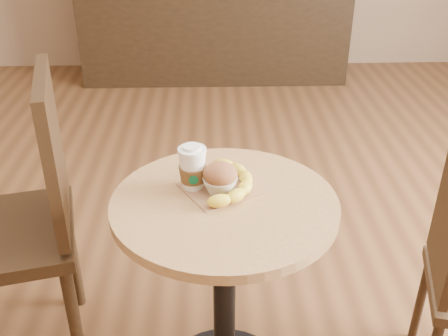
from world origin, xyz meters
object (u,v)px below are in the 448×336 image
Objects in this scene: cafe_table at (224,267)px; coffee_cup at (193,169)px; chair_left at (21,218)px; muffin at (220,178)px; banana at (232,182)px.

coffee_cup is at bearing 141.83° from cafe_table.
chair_left reaches higher than coffee_cup.
cafe_table is 0.68m from chair_left.
muffin reaches higher than banana.
cafe_table is 0.72× the size of chair_left.
cafe_table is at bearing -74.57° from muffin.
banana is (0.68, -0.12, 0.20)m from chair_left.
chair_left is at bearing 163.53° from coffee_cup.
coffee_cup reaches higher than cafe_table.
coffee_cup reaches higher than banana.
cafe_table is 2.73× the size of banana.
coffee_cup is 1.35× the size of muffin.
coffee_cup reaches higher than muffin.
muffin is (0.64, -0.15, 0.22)m from chair_left.
cafe_table is 0.32m from coffee_cup.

